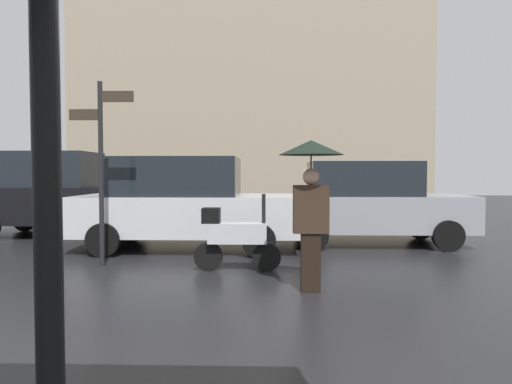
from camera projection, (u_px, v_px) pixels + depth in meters
name	position (u px, v px, depth m)	size (l,w,h in m)	color
pedestrian_with_umbrella	(311.00, 180.00, 6.03)	(0.85, 0.85, 2.00)	black
parked_scooter	(235.00, 236.00, 7.34)	(1.39, 0.32, 1.23)	black
parked_car_left	(368.00, 203.00, 10.08)	(4.15, 1.89, 1.81)	gray
parked_car_right	(186.00, 203.00, 9.45)	(4.48, 2.03, 1.89)	silver
parked_car_distant	(55.00, 194.00, 11.46)	(4.03, 1.93, 2.08)	black
street_signpost	(101.00, 155.00, 7.70)	(1.08, 0.08, 3.09)	black
building_block	(250.00, 20.00, 19.14)	(14.41, 2.85, 15.83)	gray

